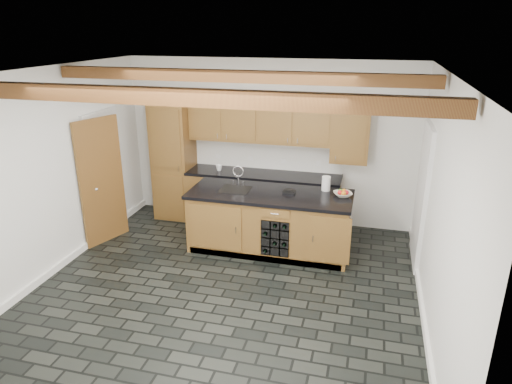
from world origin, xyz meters
TOP-DOWN VIEW (x-y plane):
  - ground at (0.00, 0.00)m, footprint 5.00×5.00m
  - room_shell at (-0.09, 0.53)m, footprint 5.01×5.00m
  - back_cabinetry at (-0.38, 2.24)m, footprint 3.65×0.62m
  - island at (0.31, 1.28)m, footprint 2.48×0.96m
  - faucet at (-0.25, 1.33)m, footprint 0.45×0.40m
  - kitchen_scale at (0.58, 1.37)m, footprint 0.18×0.12m
  - fruit_bowl at (1.37, 1.42)m, footprint 0.34×0.34m
  - fruit_cluster at (1.37, 1.42)m, footprint 0.16×0.17m
  - paper_towel at (1.10, 1.62)m, footprint 0.13×0.13m
  - mug at (-0.81, 2.17)m, footprint 0.12×0.12m

SIDE VIEW (x-z plane):
  - ground at x=0.00m, z-range 0.00..0.00m
  - island at x=0.31m, z-range 0.00..0.93m
  - kitchen_scale at x=0.58m, z-range 0.93..0.99m
  - fruit_bowl at x=1.37m, z-range 0.93..0.99m
  - faucet at x=-0.25m, z-range 0.79..1.14m
  - back_cabinetry at x=-0.38m, z-range -0.12..2.08m
  - mug at x=-0.81m, z-range 0.93..1.03m
  - fruit_cluster at x=1.37m, z-range 0.96..1.03m
  - paper_towel at x=1.10m, z-range 0.93..1.15m
  - room_shell at x=-0.09m, z-range -0.97..4.03m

